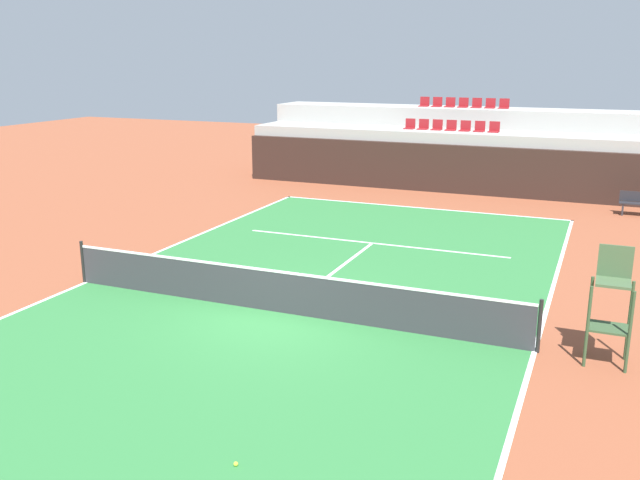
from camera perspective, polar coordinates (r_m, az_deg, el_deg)
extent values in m
plane|color=brown|center=(15.43, -3.29, -6.03)|extent=(80.00, 80.00, 0.00)
cube|color=#2D7238|center=(15.43, -3.29, -6.02)|extent=(11.00, 24.00, 0.01)
cube|color=white|center=(26.26, 8.22, 2.66)|extent=(11.00, 0.10, 0.00)
cube|color=white|center=(18.37, -18.78, -3.33)|extent=(0.10, 24.00, 0.00)
cube|color=white|center=(14.07, 17.33, -8.80)|extent=(0.10, 24.00, 0.00)
cube|color=white|center=(21.08, 4.35, -0.26)|extent=(8.26, 0.10, 0.00)
cube|color=white|center=(18.19, 1.14, -2.69)|extent=(0.10, 6.40, 0.00)
cube|color=black|center=(29.40, 10.03, 5.85)|extent=(17.78, 0.30, 2.00)
cube|color=#9E9E99|center=(30.67, 10.63, 6.62)|extent=(17.78, 2.40, 2.45)
cube|color=#9E9E99|center=(32.94, 11.57, 7.85)|extent=(17.78, 2.40, 3.28)
cube|color=maroon|center=(30.95, 7.38, 9.14)|extent=(0.44, 0.44, 0.04)
cube|color=maroon|center=(31.12, 7.50, 9.58)|extent=(0.44, 0.04, 0.40)
cube|color=maroon|center=(30.80, 8.49, 9.08)|extent=(0.44, 0.44, 0.04)
cube|color=maroon|center=(30.97, 8.60, 9.51)|extent=(0.44, 0.04, 0.40)
cube|color=maroon|center=(30.65, 9.61, 9.00)|extent=(0.44, 0.44, 0.04)
cube|color=maroon|center=(30.82, 9.72, 9.44)|extent=(0.44, 0.04, 0.40)
cube|color=maroon|center=(30.52, 10.74, 8.93)|extent=(0.44, 0.44, 0.04)
cube|color=maroon|center=(30.69, 10.84, 9.37)|extent=(0.44, 0.04, 0.40)
cube|color=maroon|center=(30.40, 11.87, 8.85)|extent=(0.44, 0.44, 0.04)
cube|color=maroon|center=(30.57, 11.97, 9.29)|extent=(0.44, 0.04, 0.40)
cube|color=maroon|center=(30.29, 13.02, 8.76)|extent=(0.44, 0.44, 0.04)
cube|color=maroon|center=(30.46, 13.11, 9.21)|extent=(0.44, 0.04, 0.40)
cube|color=maroon|center=(30.19, 14.17, 8.68)|extent=(0.44, 0.44, 0.04)
cube|color=maroon|center=(30.36, 14.26, 9.12)|extent=(0.44, 0.04, 0.40)
cube|color=maroon|center=(33.20, 8.57, 10.91)|extent=(0.44, 0.44, 0.04)
cube|color=maroon|center=(33.38, 8.67, 11.31)|extent=(0.44, 0.04, 0.40)
cube|color=maroon|center=(33.05, 9.61, 10.85)|extent=(0.44, 0.44, 0.04)
cube|color=maroon|center=(33.23, 9.71, 11.25)|extent=(0.44, 0.04, 0.40)
cube|color=maroon|center=(32.92, 10.67, 10.79)|extent=(0.44, 0.44, 0.04)
cube|color=maroon|center=(33.10, 10.76, 11.19)|extent=(0.44, 0.04, 0.40)
cube|color=maroon|center=(32.79, 11.73, 10.73)|extent=(0.44, 0.44, 0.04)
cube|color=maroon|center=(32.97, 11.82, 11.13)|extent=(0.44, 0.04, 0.40)
cube|color=maroon|center=(32.68, 12.79, 10.65)|extent=(0.44, 0.44, 0.04)
cube|color=maroon|center=(32.86, 12.88, 11.06)|extent=(0.44, 0.04, 0.40)
cube|color=maroon|center=(32.58, 13.86, 10.58)|extent=(0.44, 0.44, 0.04)
cube|color=maroon|center=(32.76, 13.95, 10.98)|extent=(0.44, 0.04, 0.40)
cube|color=maroon|center=(32.48, 14.94, 10.50)|extent=(0.44, 0.44, 0.04)
cube|color=maroon|center=(32.67, 15.02, 10.90)|extent=(0.44, 0.04, 0.40)
cylinder|color=black|center=(18.25, -19.04, -1.72)|extent=(0.08, 0.08, 1.07)
cylinder|color=black|center=(13.87, 17.71, -6.80)|extent=(0.08, 0.08, 1.07)
cube|color=#333338|center=(15.27, -3.31, -4.39)|extent=(10.90, 0.02, 0.92)
cube|color=white|center=(15.12, -3.34, -2.65)|extent=(10.90, 0.04, 0.05)
cylinder|color=#334C2D|center=(13.48, 21.27, -6.72)|extent=(0.06, 0.06, 1.55)
cylinder|color=#334C2D|center=(13.50, 24.25, -7.01)|extent=(0.06, 0.06, 1.55)
cylinder|color=#334C2D|center=(14.04, 21.37, -5.86)|extent=(0.06, 0.06, 1.55)
cylinder|color=#334C2D|center=(14.06, 24.22, -6.14)|extent=(0.06, 0.06, 1.55)
cube|color=#334C2D|center=(13.79, 22.75, -6.72)|extent=(0.70, 0.60, 0.04)
cube|color=#3F5938|center=(13.51, 23.12, -3.26)|extent=(0.60, 0.60, 0.05)
cube|color=#3F5938|center=(13.69, 23.26, -1.62)|extent=(0.60, 0.04, 0.60)
cube|color=#2D2D33|center=(26.99, 23.77, 2.31)|extent=(0.06, 0.06, 0.42)
cube|color=#2D2D33|center=(27.26, 23.76, 2.42)|extent=(0.06, 0.06, 0.42)
sphere|color=#CCE033|center=(10.11, -6.98, -17.92)|extent=(0.07, 0.07, 0.07)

